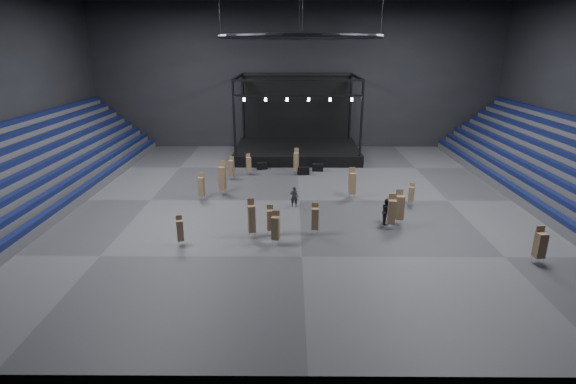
{
  "coord_description": "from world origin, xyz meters",
  "views": [
    {
      "loc": [
        -0.69,
        -35.54,
        12.45
      ],
      "look_at": [
        -0.92,
        -2.0,
        1.4
      ],
      "focal_mm": 28.0,
      "sensor_mm": 36.0,
      "label": 1
    }
  ],
  "objects_px": {
    "chair_stack_4": "(222,177)",
    "chair_stack_7": "(540,244)",
    "chair_stack_3": "(276,227)",
    "chair_stack_11": "(252,218)",
    "chair_stack_0": "(270,219)",
    "chair_stack_6": "(352,183)",
    "chair_stack_13": "(180,230)",
    "flight_case_mid": "(303,171)",
    "chair_stack_2": "(296,161)",
    "man_center": "(294,197)",
    "chair_stack_12": "(392,211)",
    "chair_stack_5": "(411,194)",
    "chair_stack_14": "(201,186)",
    "chair_stack_8": "(249,164)",
    "flight_case_left": "(262,166)",
    "chair_stack_9": "(400,207)",
    "stage": "(297,143)",
    "crew_member": "(387,211)",
    "flight_case_right": "(318,167)",
    "chair_stack_1": "(315,218)"
  },
  "relations": [
    {
      "from": "flight_case_right",
      "to": "crew_member",
      "type": "bearing_deg",
      "value": -73.63
    },
    {
      "from": "stage",
      "to": "chair_stack_11",
      "type": "bearing_deg",
      "value": -97.95
    },
    {
      "from": "chair_stack_2",
      "to": "chair_stack_3",
      "type": "distance_m",
      "value": 16.83
    },
    {
      "from": "chair_stack_3",
      "to": "chair_stack_11",
      "type": "distance_m",
      "value": 2.03
    },
    {
      "from": "chair_stack_6",
      "to": "man_center",
      "type": "height_order",
      "value": "chair_stack_6"
    },
    {
      "from": "chair_stack_3",
      "to": "chair_stack_14",
      "type": "xyz_separation_m",
      "value": [
        -6.47,
        8.74,
        0.02
      ]
    },
    {
      "from": "chair_stack_12",
      "to": "chair_stack_13",
      "type": "relative_size",
      "value": 1.25
    },
    {
      "from": "chair_stack_1",
      "to": "chair_stack_5",
      "type": "bearing_deg",
      "value": 36.48
    },
    {
      "from": "chair_stack_12",
      "to": "chair_stack_4",
      "type": "bearing_deg",
      "value": 159.34
    },
    {
      "from": "chair_stack_0",
      "to": "chair_stack_2",
      "type": "bearing_deg",
      "value": 72.87
    },
    {
      "from": "chair_stack_0",
      "to": "chair_stack_6",
      "type": "relative_size",
      "value": 0.8
    },
    {
      "from": "chair_stack_2",
      "to": "chair_stack_6",
      "type": "distance_m",
      "value": 8.77
    },
    {
      "from": "chair_stack_0",
      "to": "chair_stack_11",
      "type": "xyz_separation_m",
      "value": [
        -1.24,
        -0.44,
        0.26
      ]
    },
    {
      "from": "flight_case_left",
      "to": "chair_stack_12",
      "type": "bearing_deg",
      "value": -57.56
    },
    {
      "from": "chair_stack_9",
      "to": "chair_stack_12",
      "type": "relative_size",
      "value": 1.04
    },
    {
      "from": "chair_stack_5",
      "to": "chair_stack_9",
      "type": "xyz_separation_m",
      "value": [
        -1.92,
        -4.13,
        0.38
      ]
    },
    {
      "from": "chair_stack_0",
      "to": "chair_stack_5",
      "type": "relative_size",
      "value": 1.14
    },
    {
      "from": "flight_case_left",
      "to": "chair_stack_14",
      "type": "height_order",
      "value": "chair_stack_14"
    },
    {
      "from": "chair_stack_2",
      "to": "chair_stack_8",
      "type": "bearing_deg",
      "value": -169.35
    },
    {
      "from": "chair_stack_14",
      "to": "chair_stack_7",
      "type": "bearing_deg",
      "value": -17.55
    },
    {
      "from": "stage",
      "to": "chair_stack_3",
      "type": "relative_size",
      "value": 6.03
    },
    {
      "from": "chair_stack_2",
      "to": "chair_stack_12",
      "type": "height_order",
      "value": "chair_stack_2"
    },
    {
      "from": "chair_stack_4",
      "to": "chair_stack_7",
      "type": "relative_size",
      "value": 1.27
    },
    {
      "from": "chair_stack_4",
      "to": "man_center",
      "type": "bearing_deg",
      "value": -13.27
    },
    {
      "from": "flight_case_left",
      "to": "chair_stack_2",
      "type": "bearing_deg",
      "value": -27.95
    },
    {
      "from": "chair_stack_7",
      "to": "man_center",
      "type": "height_order",
      "value": "chair_stack_7"
    },
    {
      "from": "chair_stack_13",
      "to": "man_center",
      "type": "distance_m",
      "value": 10.47
    },
    {
      "from": "chair_stack_4",
      "to": "chair_stack_6",
      "type": "distance_m",
      "value": 11.14
    },
    {
      "from": "chair_stack_8",
      "to": "chair_stack_13",
      "type": "relative_size",
      "value": 1.04
    },
    {
      "from": "chair_stack_5",
      "to": "chair_stack_0",
      "type": "bearing_deg",
      "value": -128.87
    },
    {
      "from": "chair_stack_7",
      "to": "chair_stack_14",
      "type": "bearing_deg",
      "value": 146.34
    },
    {
      "from": "chair_stack_11",
      "to": "chair_stack_13",
      "type": "xyz_separation_m",
      "value": [
        -4.53,
        -1.29,
        -0.32
      ]
    },
    {
      "from": "chair_stack_2",
      "to": "chair_stack_14",
      "type": "bearing_deg",
      "value": -126.4
    },
    {
      "from": "flight_case_mid",
      "to": "chair_stack_6",
      "type": "bearing_deg",
      "value": -61.88
    },
    {
      "from": "chair_stack_13",
      "to": "chair_stack_6",
      "type": "bearing_deg",
      "value": 18.23
    },
    {
      "from": "flight_case_mid",
      "to": "chair_stack_2",
      "type": "relative_size",
      "value": 0.44
    },
    {
      "from": "chair_stack_0",
      "to": "chair_stack_2",
      "type": "distance_m",
      "value": 15.27
    },
    {
      "from": "chair_stack_2",
      "to": "chair_stack_5",
      "type": "xyz_separation_m",
      "value": [
        9.2,
        -9.15,
        -0.36
      ]
    },
    {
      "from": "chair_stack_13",
      "to": "chair_stack_14",
      "type": "bearing_deg",
      "value": 72.67
    },
    {
      "from": "flight_case_mid",
      "to": "chair_stack_4",
      "type": "height_order",
      "value": "chair_stack_4"
    },
    {
      "from": "chair_stack_14",
      "to": "chair_stack_3",
      "type": "bearing_deg",
      "value": -43.96
    },
    {
      "from": "chair_stack_0",
      "to": "chair_stack_6",
      "type": "distance_m",
      "value": 10.12
    },
    {
      "from": "flight_case_left",
      "to": "chair_stack_3",
      "type": "height_order",
      "value": "chair_stack_3"
    },
    {
      "from": "chair_stack_13",
      "to": "man_center",
      "type": "height_order",
      "value": "chair_stack_13"
    },
    {
      "from": "stage",
      "to": "chair_stack_14",
      "type": "bearing_deg",
      "value": -116.64
    },
    {
      "from": "chair_stack_11",
      "to": "chair_stack_4",
      "type": "bearing_deg",
      "value": 95.87
    },
    {
      "from": "chair_stack_2",
      "to": "chair_stack_11",
      "type": "height_order",
      "value": "chair_stack_11"
    },
    {
      "from": "chair_stack_7",
      "to": "chair_stack_11",
      "type": "distance_m",
      "value": 17.73
    },
    {
      "from": "chair_stack_4",
      "to": "man_center",
      "type": "relative_size",
      "value": 1.78
    },
    {
      "from": "chair_stack_6",
      "to": "crew_member",
      "type": "distance_m",
      "value": 5.91
    }
  ]
}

